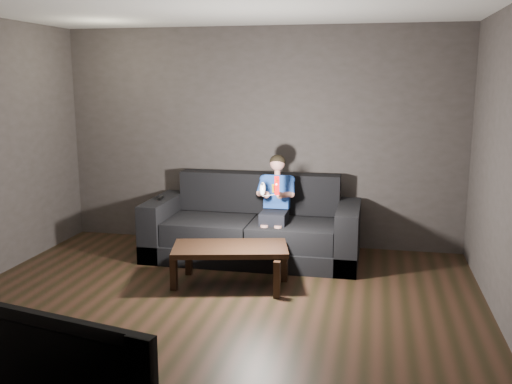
# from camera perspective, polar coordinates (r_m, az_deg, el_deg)

# --- Properties ---
(floor) EXTENTS (5.00, 5.00, 0.00)m
(floor) POSITION_cam_1_polar(r_m,az_deg,el_deg) (5.10, -5.36, -12.72)
(floor) COLOR black
(floor) RESTS_ON ground
(back_wall) EXTENTS (5.00, 0.04, 2.70)m
(back_wall) POSITION_cam_1_polar(r_m,az_deg,el_deg) (7.12, 0.39, 5.45)
(back_wall) COLOR #393431
(back_wall) RESTS_ON ground
(front_wall) EXTENTS (5.00, 0.04, 2.70)m
(front_wall) POSITION_cam_1_polar(r_m,az_deg,el_deg) (2.50, -23.12, -6.26)
(front_wall) COLOR #393431
(front_wall) RESTS_ON ground
(sofa) EXTENTS (2.45, 1.06, 0.95)m
(sofa) POSITION_cam_1_polar(r_m,az_deg,el_deg) (6.70, -0.28, -3.97)
(sofa) COLOR black
(sofa) RESTS_ON floor
(child) EXTENTS (0.43, 0.53, 1.06)m
(child) POSITION_cam_1_polar(r_m,az_deg,el_deg) (6.47, 1.98, -0.48)
(child) COLOR black
(child) RESTS_ON sofa
(wii_remote_red) EXTENTS (0.06, 0.08, 0.20)m
(wii_remote_red) POSITION_cam_1_polar(r_m,az_deg,el_deg) (6.02, 2.09, 0.65)
(wii_remote_red) COLOR #E80004
(wii_remote_red) RESTS_ON child
(nunchuk_white) EXTENTS (0.07, 0.10, 0.15)m
(nunchuk_white) POSITION_cam_1_polar(r_m,az_deg,el_deg) (6.06, 0.66, 0.32)
(nunchuk_white) COLOR silver
(nunchuk_white) RESTS_ON child
(wii_remote_black) EXTENTS (0.06, 0.16, 0.03)m
(wii_remote_black) POSITION_cam_1_polar(r_m,az_deg,el_deg) (6.84, -9.51, -0.60)
(wii_remote_black) COLOR black
(wii_remote_black) RESTS_ON sofa
(coffee_table) EXTENTS (1.24, 0.82, 0.42)m
(coffee_table) POSITION_cam_1_polar(r_m,az_deg,el_deg) (5.78, -2.60, -5.96)
(coffee_table) COLOR black
(coffee_table) RESTS_ON floor
(tv) EXTENTS (1.09, 0.37, 0.62)m
(tv) POSITION_cam_1_polar(r_m,az_deg,el_deg) (2.86, -18.08, -16.58)
(tv) COLOR black
(tv) RESTS_ON media_console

